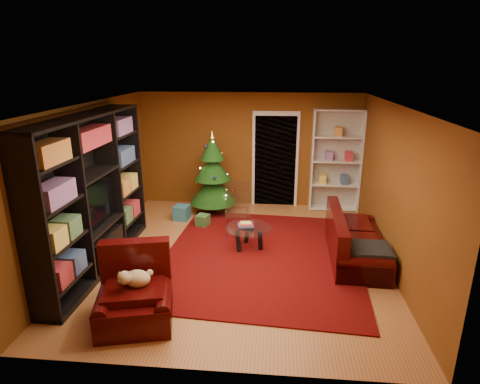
# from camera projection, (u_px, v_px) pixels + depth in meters

# --- Properties ---
(floor) EXTENTS (5.00, 5.50, 0.05)m
(floor) POSITION_uv_depth(u_px,v_px,m) (238.00, 257.00, 7.01)
(floor) COLOR #A06032
(floor) RESTS_ON ground
(ceiling) EXTENTS (5.00, 5.50, 0.05)m
(ceiling) POSITION_uv_depth(u_px,v_px,m) (238.00, 103.00, 6.19)
(ceiling) COLOR silver
(ceiling) RESTS_ON wall_back
(wall_back) EXTENTS (5.00, 0.05, 2.60)m
(wall_back) POSITION_uv_depth(u_px,v_px,m) (249.00, 150.00, 9.23)
(wall_back) COLOR brown
(wall_back) RESTS_ON ground
(wall_left) EXTENTS (0.05, 5.50, 2.60)m
(wall_left) POSITION_uv_depth(u_px,v_px,m) (90.00, 181.00, 6.82)
(wall_left) COLOR brown
(wall_left) RESTS_ON ground
(wall_right) EXTENTS (0.05, 5.50, 2.60)m
(wall_right) POSITION_uv_depth(u_px,v_px,m) (395.00, 189.00, 6.38)
(wall_right) COLOR brown
(wall_right) RESTS_ON ground
(doorway) EXTENTS (1.06, 0.60, 2.16)m
(doorway) POSITION_uv_depth(u_px,v_px,m) (275.00, 162.00, 9.21)
(doorway) COLOR black
(doorway) RESTS_ON floor
(rug) EXTENTS (3.58, 4.10, 0.02)m
(rug) POSITION_uv_depth(u_px,v_px,m) (262.00, 256.00, 6.99)
(rug) COLOR #580808
(rug) RESTS_ON floor
(media_unit) EXTENTS (0.57, 3.25, 2.48)m
(media_unit) POSITION_uv_depth(u_px,v_px,m) (91.00, 194.00, 6.33)
(media_unit) COLOR black
(media_unit) RESTS_ON floor
(christmas_tree) EXTENTS (1.30, 1.30, 1.86)m
(christmas_tree) POSITION_uv_depth(u_px,v_px,m) (213.00, 173.00, 8.83)
(christmas_tree) COLOR #123D0F
(christmas_tree) RESTS_ON floor
(gift_box_teal) EXTENTS (0.34, 0.34, 0.30)m
(gift_box_teal) POSITION_uv_depth(u_px,v_px,m) (182.00, 213.00, 8.60)
(gift_box_teal) COLOR teal
(gift_box_teal) RESTS_ON floor
(gift_box_green) EXTENTS (0.30, 0.30, 0.24)m
(gift_box_green) POSITION_uv_depth(u_px,v_px,m) (203.00, 220.00, 8.26)
(gift_box_green) COLOR #336F31
(gift_box_green) RESTS_ON floor
(gift_box_red) EXTENTS (0.31, 0.31, 0.24)m
(gift_box_red) POSITION_uv_depth(u_px,v_px,m) (208.00, 204.00, 9.24)
(gift_box_red) COLOR #AD1410
(gift_box_red) RESTS_ON floor
(white_bookshelf) EXTENTS (1.09, 0.41, 2.34)m
(white_bookshelf) POSITION_uv_depth(u_px,v_px,m) (336.00, 161.00, 8.92)
(white_bookshelf) COLOR white
(white_bookshelf) RESTS_ON floor
(armchair) EXTENTS (1.22, 1.22, 0.79)m
(armchair) POSITION_uv_depth(u_px,v_px,m) (134.00, 294.00, 5.13)
(armchair) COLOR black
(armchair) RESTS_ON rug
(dog) EXTENTS (0.46, 0.38, 0.26)m
(dog) POSITION_uv_depth(u_px,v_px,m) (137.00, 279.00, 5.13)
(dog) COLOR beige
(dog) RESTS_ON armchair
(sofa) EXTENTS (0.92, 1.94, 0.82)m
(sofa) POSITION_uv_depth(u_px,v_px,m) (357.00, 236.00, 6.80)
(sofa) COLOR black
(sofa) RESTS_ON rug
(coffee_table) EXTENTS (0.95, 0.95, 0.51)m
(coffee_table) POSITION_uv_depth(u_px,v_px,m) (249.00, 238.00, 7.21)
(coffee_table) COLOR gray
(coffee_table) RESTS_ON rug
(acrylic_chair) EXTENTS (0.53, 0.57, 0.94)m
(acrylic_chair) POSITION_uv_depth(u_px,v_px,m) (237.00, 212.00, 7.73)
(acrylic_chair) COLOR #66605B
(acrylic_chair) RESTS_ON rug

